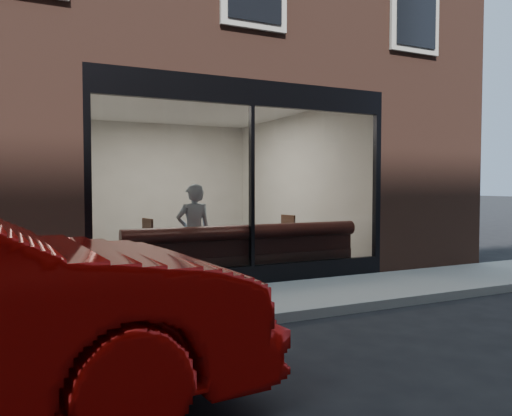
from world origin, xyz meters
name	(u,v)px	position (x,y,z in m)	size (l,w,h in m)	color
ground	(324,315)	(0.00, 0.00, 0.00)	(120.00, 120.00, 0.00)	black
sidewalk_near	(284,298)	(0.00, 1.00, 0.01)	(40.00, 2.00, 0.01)	gray
kerb_near	(326,311)	(0.00, -0.05, 0.06)	(40.00, 0.10, 0.12)	gray
host_building_pier_right	(281,184)	(3.75, 8.00, 1.60)	(2.50, 12.00, 3.20)	brown
host_building_backfill	(132,184)	(0.00, 11.00, 1.60)	(5.00, 6.00, 3.20)	brown
cafe_floor	(192,259)	(0.00, 5.00, 0.02)	(6.00, 6.00, 0.00)	#2D2D30
cafe_ceiling	(192,107)	(0.00, 5.00, 3.19)	(6.00, 6.00, 0.00)	white
cafe_wall_back	(156,184)	(0.00, 7.99, 1.60)	(5.00, 5.00, 0.00)	beige
cafe_wall_left	(65,183)	(-2.49, 5.00, 1.60)	(6.00, 6.00, 0.00)	beige
cafe_wall_right	(295,184)	(2.49, 5.00, 1.60)	(6.00, 6.00, 0.00)	beige
storefront_kick	(252,275)	(0.00, 2.05, 0.15)	(5.00, 0.10, 0.30)	black
storefront_header	(252,93)	(0.00, 2.05, 3.00)	(5.00, 0.10, 0.40)	black
storefront_mullion	(252,186)	(0.00, 2.05, 1.55)	(0.06, 0.10, 2.50)	black
storefront_glass	(253,186)	(0.00, 2.02, 1.55)	(4.80, 4.80, 0.00)	white
banquette	(241,267)	(0.00, 2.45, 0.23)	(4.00, 0.55, 0.45)	#371414
person	(194,233)	(-0.73, 2.71, 0.79)	(0.58, 0.38, 1.59)	#9DB5CC
cafe_table_left	(150,235)	(-1.32, 3.23, 0.74)	(0.55, 0.55, 0.04)	black
cafe_table_right	(293,226)	(1.69, 3.68, 0.74)	(0.69, 0.69, 0.04)	black
cafe_chair_left	(138,257)	(-1.33, 4.14, 0.24)	(0.43, 0.43, 0.04)	black
cafe_chair_right	(281,250)	(1.57, 3.98, 0.24)	(0.43, 0.43, 0.04)	black
wall_poster	(74,184)	(-2.45, 3.76, 1.58)	(0.02, 0.63, 0.83)	white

